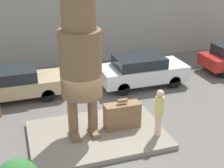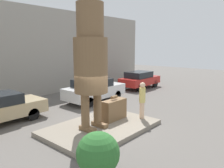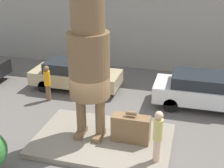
{
  "view_description": "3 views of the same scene",
  "coord_description": "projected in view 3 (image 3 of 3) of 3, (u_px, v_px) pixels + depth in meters",
  "views": [
    {
      "loc": [
        -2.51,
        -9.37,
        6.37
      ],
      "look_at": [
        0.52,
        -0.12,
        2.1
      ],
      "focal_mm": 50.0,
      "sensor_mm": 36.0,
      "label": 1
    },
    {
      "loc": [
        -6.68,
        -6.4,
        3.66
      ],
      "look_at": [
        0.4,
        -0.29,
        2.04
      ],
      "focal_mm": 35.0,
      "sensor_mm": 36.0,
      "label": 2
    },
    {
      "loc": [
        2.82,
        -9.15,
        6.36
      ],
      "look_at": [
        0.31,
        0.09,
        2.29
      ],
      "focal_mm": 50.0,
      "sensor_mm": 36.0,
      "label": 3
    }
  ],
  "objects": [
    {
      "name": "pedestal",
      "position": [
        103.0,
        140.0,
        11.26
      ],
      "size": [
        4.87,
        3.29,
        0.19
      ],
      "color": "gray",
      "rests_on": "ground_plane"
    },
    {
      "name": "statue_figure",
      "position": [
        89.0,
        56.0,
        10.24
      ],
      "size": [
        1.4,
        1.4,
        5.17
      ],
      "color": "brown",
      "rests_on": "pedestal"
    },
    {
      "name": "parked_car_tan",
      "position": [
        75.0,
        74.0,
        15.42
      ],
      "size": [
        4.4,
        1.75,
        1.44
      ],
      "color": "tan",
      "rests_on": "ground_plane"
    },
    {
      "name": "parked_car_white",
      "position": [
        203.0,
        90.0,
        13.59
      ],
      "size": [
        4.3,
        1.87,
        1.53
      ],
      "color": "silver",
      "rests_on": "ground_plane"
    },
    {
      "name": "tourist",
      "position": [
        158.0,
        134.0,
        9.63
      ],
      "size": [
        0.3,
        0.3,
        1.77
      ],
      "color": "beige",
      "rests_on": "pedestal"
    },
    {
      "name": "giant_suitcase",
      "position": [
        131.0,
        129.0,
        10.87
      ],
      "size": [
        1.34,
        0.49,
        1.17
      ],
      "color": "brown",
      "rests_on": "pedestal"
    },
    {
      "name": "worker_hivis",
      "position": [
        47.0,
        82.0,
        14.13
      ],
      "size": [
        0.29,
        0.29,
        1.7
      ],
      "color": "brown",
      "rests_on": "ground_plane"
    },
    {
      "name": "building_backdrop",
      "position": [
        145.0,
        13.0,
        17.39
      ],
      "size": [
        28.0,
        0.6,
        6.48
      ],
      "color": "gray",
      "rests_on": "ground_plane"
    },
    {
      "name": "ground_plane",
      "position": [
        103.0,
        142.0,
        11.3
      ],
      "size": [
        60.0,
        60.0,
        0.0
      ],
      "primitive_type": "plane",
      "color": "#605B56"
    }
  ]
}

